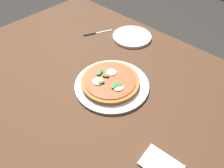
{
  "coord_description": "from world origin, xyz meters",
  "views": [
    {
      "loc": [
        0.56,
        -0.45,
        1.39
      ],
      "look_at": [
        0.11,
        0.03,
        0.72
      ],
      "focal_mm": 33.4,
      "sensor_mm": 36.0,
      "label": 1
    }
  ],
  "objects_px": {
    "plate_white": "(132,37)",
    "knife": "(94,33)",
    "dining_table": "(92,88)",
    "serving_tray": "(112,85)",
    "pizza": "(110,81)",
    "napkin": "(161,165)"
  },
  "relations": [
    {
      "from": "dining_table",
      "to": "knife",
      "type": "xyz_separation_m",
      "value": [
        -0.26,
        0.27,
        0.08
      ]
    },
    {
      "from": "plate_white",
      "to": "napkin",
      "type": "relative_size",
      "value": 1.73
    },
    {
      "from": "pizza",
      "to": "napkin",
      "type": "bearing_deg",
      "value": -22.11
    },
    {
      "from": "dining_table",
      "to": "serving_tray",
      "type": "bearing_deg",
      "value": 14.21
    },
    {
      "from": "plate_white",
      "to": "knife",
      "type": "bearing_deg",
      "value": -147.46
    },
    {
      "from": "serving_tray",
      "to": "napkin",
      "type": "distance_m",
      "value": 0.4
    },
    {
      "from": "knife",
      "to": "pizza",
      "type": "bearing_deg",
      "value": -33.74
    },
    {
      "from": "pizza",
      "to": "serving_tray",
      "type": "bearing_deg",
      "value": 13.29
    },
    {
      "from": "serving_tray",
      "to": "plate_white",
      "type": "distance_m",
      "value": 0.41
    },
    {
      "from": "pizza",
      "to": "knife",
      "type": "height_order",
      "value": "pizza"
    },
    {
      "from": "pizza",
      "to": "napkin",
      "type": "height_order",
      "value": "pizza"
    },
    {
      "from": "knife",
      "to": "plate_white",
      "type": "bearing_deg",
      "value": 32.54
    },
    {
      "from": "serving_tray",
      "to": "pizza",
      "type": "distance_m",
      "value": 0.02
    },
    {
      "from": "serving_tray",
      "to": "plate_white",
      "type": "xyz_separation_m",
      "value": [
        -0.18,
        0.36,
        0.0
      ]
    },
    {
      "from": "plate_white",
      "to": "knife",
      "type": "relative_size",
      "value": 1.33
    },
    {
      "from": "serving_tray",
      "to": "plate_white",
      "type": "bearing_deg",
      "value": 116.77
    },
    {
      "from": "dining_table",
      "to": "plate_white",
      "type": "relative_size",
      "value": 6.62
    },
    {
      "from": "napkin",
      "to": "plate_white",
      "type": "bearing_deg",
      "value": 136.8
    },
    {
      "from": "pizza",
      "to": "napkin",
      "type": "xyz_separation_m",
      "value": [
        0.38,
        -0.15,
        -0.02
      ]
    },
    {
      "from": "dining_table",
      "to": "plate_white",
      "type": "bearing_deg",
      "value": 100.58
    },
    {
      "from": "plate_white",
      "to": "pizza",
      "type": "bearing_deg",
      "value": -64.5
    },
    {
      "from": "dining_table",
      "to": "serving_tray",
      "type": "height_order",
      "value": "serving_tray"
    }
  ]
}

